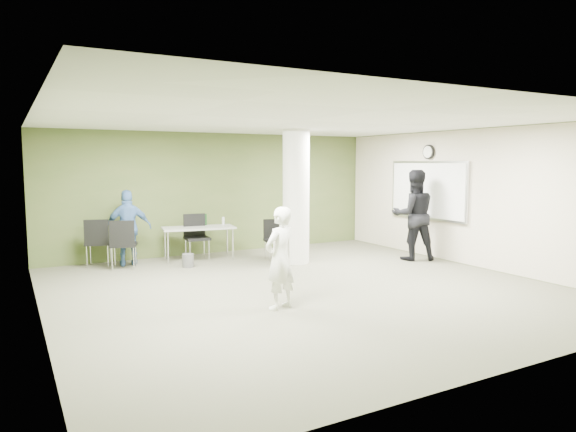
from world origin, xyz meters
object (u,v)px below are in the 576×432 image
woman_white (280,258)px  chair_back_left (98,239)px  man_blue (128,228)px  folding_table (199,229)px  man_black (414,215)px

woman_white → chair_back_left: bearing=-88.4°
man_blue → woman_white: bearing=115.6°
folding_table → chair_back_left: chair_back_left is taller
folding_table → man_black: 4.67m
man_black → man_blue: size_ratio=1.26×
chair_back_left → woman_white: (1.83, -4.44, 0.17)m
man_black → folding_table: bearing=-4.5°
folding_table → chair_back_left: bearing=-178.8°
folding_table → man_black: (4.09, -2.23, 0.30)m
woman_white → man_blue: 4.45m
man_black → man_blue: bearing=1.1°
folding_table → chair_back_left: size_ratio=1.65×
chair_back_left → man_blue: size_ratio=0.63×
folding_table → man_blue: 1.48m
man_black → man_blue: man_black is taller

